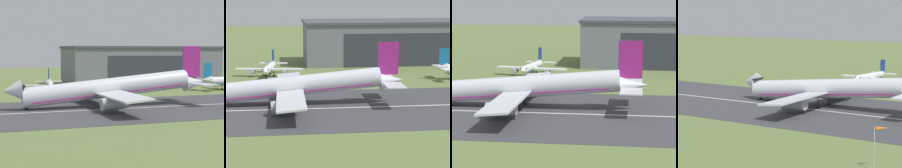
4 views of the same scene
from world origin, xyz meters
The scene contains 4 objects.
runway_strip centered at (0.00, 120.34, 0.03)m, with size 417.71×43.95×0.06m, color #3D3D42.
runway_centreline centered at (0.00, 120.34, 0.07)m, with size 375.94×0.70×0.01m, color silver.
airplane_landing centered at (-17.30, 125.13, 4.60)m, with size 53.03×46.89×15.19m.
airplane_parked_east centered at (-23.65, 167.95, 2.72)m, with size 21.74×18.74×7.87m.
Camera 3 is at (5.39, 12.32, 26.13)m, focal length 85.00 mm.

